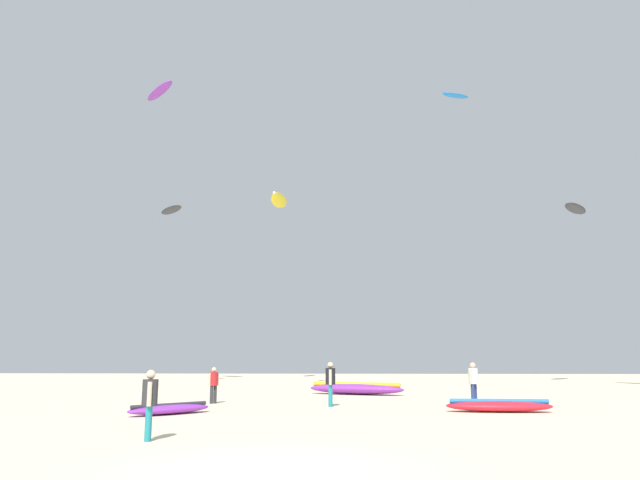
# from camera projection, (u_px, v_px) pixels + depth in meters

# --- Properties ---
(ground_plane) EXTENTS (120.00, 120.00, 0.00)m
(ground_plane) POSITION_uv_depth(u_px,v_px,m) (269.00, 469.00, 10.98)
(ground_plane) COLOR beige
(person_foreground) EXTENTS (0.38, 0.54, 1.69)m
(person_foreground) POSITION_uv_depth(u_px,v_px,m) (150.00, 399.00, 14.75)
(person_foreground) COLOR teal
(person_foreground) RESTS_ON ground
(person_midground) EXTENTS (0.41, 0.48, 1.75)m
(person_midground) POSITION_uv_depth(u_px,v_px,m) (473.00, 380.00, 25.52)
(person_midground) COLOR navy
(person_midground) RESTS_ON ground
(person_left) EXTENTS (0.42, 0.36, 1.54)m
(person_left) POSITION_uv_depth(u_px,v_px,m) (214.00, 382.00, 26.23)
(person_left) COLOR #2D2D33
(person_left) RESTS_ON ground
(person_right) EXTENTS (0.40, 0.59, 1.78)m
(person_right) POSITION_uv_depth(u_px,v_px,m) (330.00, 380.00, 24.65)
(person_right) COLOR teal
(person_right) RESTS_ON ground
(kite_grounded_near) EXTENTS (3.92, 1.27, 0.47)m
(kite_grounded_near) POSITION_uv_depth(u_px,v_px,m) (499.00, 406.00, 22.13)
(kite_grounded_near) COLOR red
(kite_grounded_near) RESTS_ON ground
(kite_grounded_mid) EXTENTS (2.86, 2.96, 0.38)m
(kite_grounded_mid) POSITION_uv_depth(u_px,v_px,m) (170.00, 409.00, 21.25)
(kite_grounded_mid) COLOR purple
(kite_grounded_mid) RESTS_ON ground
(kite_grounded_far) EXTENTS (5.50, 3.34, 0.67)m
(kite_grounded_far) POSITION_uv_depth(u_px,v_px,m) (356.00, 389.00, 32.14)
(kite_grounded_far) COLOR purple
(kite_grounded_far) RESTS_ON ground
(kite_aloft_0) EXTENTS (1.70, 4.52, 1.06)m
(kite_aloft_0) POSITION_uv_depth(u_px,v_px,m) (279.00, 200.00, 53.09)
(kite_aloft_0) COLOR yellow
(kite_aloft_2) EXTENTS (3.25, 4.07, 0.42)m
(kite_aloft_2) POSITION_uv_depth(u_px,v_px,m) (576.00, 209.00, 46.02)
(kite_aloft_2) COLOR #2D2D33
(kite_aloft_4) EXTENTS (3.62, 4.18, 0.87)m
(kite_aloft_4) POSITION_uv_depth(u_px,v_px,m) (160.00, 91.00, 46.65)
(kite_aloft_4) COLOR purple
(kite_aloft_6) EXTENTS (2.81, 3.23, 0.39)m
(kite_aloft_6) POSITION_uv_depth(u_px,v_px,m) (171.00, 210.00, 46.60)
(kite_aloft_6) COLOR #2D2D33
(kite_aloft_7) EXTENTS (2.17, 1.33, 0.27)m
(kite_aloft_7) POSITION_uv_depth(u_px,v_px,m) (455.00, 95.00, 43.82)
(kite_aloft_7) COLOR blue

